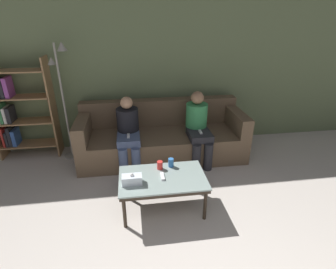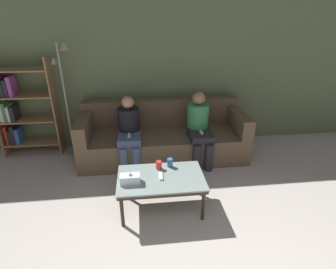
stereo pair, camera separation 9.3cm
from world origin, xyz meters
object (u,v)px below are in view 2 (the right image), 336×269
tissue_box (130,179)px  game_remote (161,176)px  cup_near_left (159,165)px  couch (163,137)px  seated_person_mid_left (199,126)px  coffee_table (161,180)px  bookshelf (19,109)px  seated_person_left_end (129,130)px  cup_near_right (170,163)px  standing_lamp (65,90)px

tissue_box → game_remote: size_ratio=1.47×
cup_near_left → couch: bearing=81.9°
tissue_box → seated_person_mid_left: 1.56m
couch → coffee_table: couch is taller
bookshelf → seated_person_mid_left: bookshelf is taller
tissue_box → game_remote: (0.35, 0.07, -0.04)m
couch → seated_person_left_end: 0.63m
game_remote → cup_near_right: bearing=58.8°
cup_near_left → cup_near_right: bearing=13.7°
game_remote → seated_person_mid_left: size_ratio=0.14×
standing_lamp → seated_person_mid_left: (1.98, -0.39, -0.52)m
couch → seated_person_left_end: seated_person_left_end is taller
seated_person_left_end → seated_person_mid_left: 1.06m
couch → seated_person_mid_left: bearing=-22.8°
game_remote → seated_person_mid_left: seated_person_mid_left is taller
coffee_table → tissue_box: tissue_box is taller
standing_lamp → seated_person_mid_left: size_ratio=1.65×
cup_near_left → seated_person_left_end: (-0.37, 0.91, 0.08)m
cup_near_left → seated_person_mid_left: seated_person_mid_left is taller
cup_near_right → tissue_box: size_ratio=0.49×
couch → cup_near_right: bearing=-91.2°
seated_person_mid_left → game_remote: bearing=-122.0°
standing_lamp → seated_person_mid_left: bearing=-11.1°
couch → seated_person_mid_left: size_ratio=2.38×
cup_near_left → tissue_box: bearing=-142.8°
coffee_table → seated_person_mid_left: 1.30m
cup_near_right → seated_person_mid_left: seated_person_mid_left is taller
cup_near_left → seated_person_mid_left: size_ratio=0.09×
tissue_box → seated_person_mid_left: size_ratio=0.20×
tissue_box → seated_person_left_end: size_ratio=0.21×
cup_near_left → standing_lamp: standing_lamp is taller
cup_near_right → bookshelf: 2.64m
bookshelf → standing_lamp: (0.79, -0.14, 0.31)m
tissue_box → seated_person_mid_left: bearing=48.6°
seated_person_left_end → seated_person_mid_left: (1.06, 0.00, 0.02)m
standing_lamp → seated_person_mid_left: 2.08m
couch → tissue_box: bearing=-109.7°
couch → seated_person_mid_left: (0.53, -0.22, 0.27)m
cup_near_left → standing_lamp: bearing=134.8°
coffee_table → couch: bearing=83.3°
cup_near_right → seated_person_mid_left: bearing=57.8°
cup_near_right → seated_person_mid_left: (0.55, 0.88, 0.09)m
coffee_table → tissue_box: bearing=-167.8°
cup_near_left → bookshelf: 2.55m
cup_near_right → game_remote: cup_near_right is taller
coffee_table → seated_person_left_end: 1.17m
coffee_table → game_remote: 0.05m
cup_near_left → seated_person_left_end: seated_person_left_end is taller
cup_near_left → game_remote: size_ratio=0.67×
cup_near_right → cup_near_left: bearing=-166.3°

